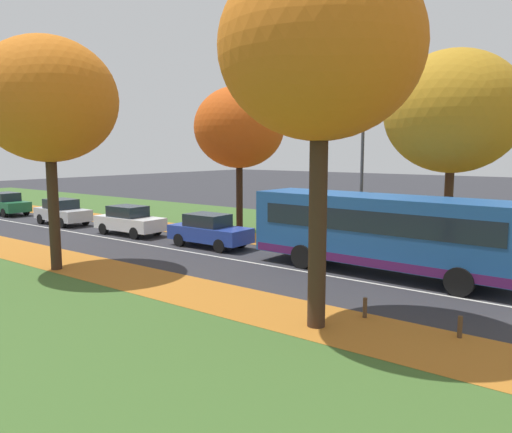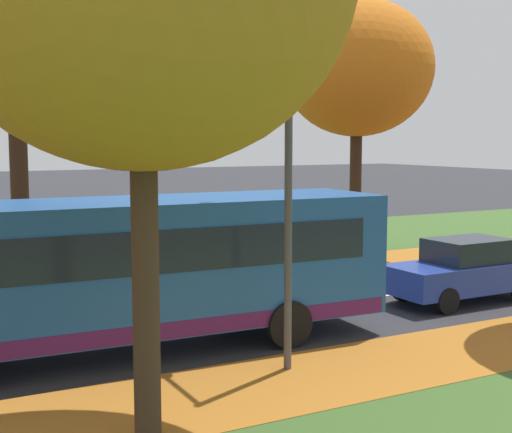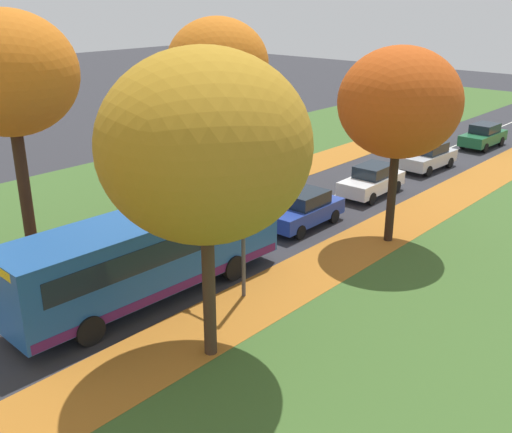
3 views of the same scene
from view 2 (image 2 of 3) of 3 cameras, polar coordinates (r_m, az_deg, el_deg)
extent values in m
cube|color=#3D6028|center=(28.50, 3.46, -2.15)|extent=(12.00, 90.00, 0.01)
cube|color=#B26B23|center=(21.70, -3.72, -4.80)|extent=(2.80, 60.00, 0.00)
cube|color=#B26B23|center=(14.10, 12.26, -11.05)|extent=(2.80, 60.00, 0.00)
cube|color=silver|center=(21.34, 16.57, -5.26)|extent=(0.12, 80.00, 0.01)
cylinder|color=#382619|center=(20.15, -18.36, 1.62)|extent=(0.48, 0.48, 5.30)
ellipsoid|color=orange|center=(20.32, -18.83, 14.64)|extent=(5.17, 5.17, 4.66)
cylinder|color=#382619|center=(25.34, 7.95, 2.00)|extent=(0.42, 0.42, 4.63)
ellipsoid|color=orange|center=(25.38, 8.10, 11.70)|extent=(5.26, 5.26, 4.74)
cylinder|color=#422D1E|center=(9.88, -8.81, -6.05)|extent=(0.37, 0.37, 4.16)
cylinder|color=#4C3823|center=(18.97, -19.61, -5.91)|extent=(0.12, 0.12, 0.58)
cylinder|color=#47474C|center=(12.63, 2.60, 0.93)|extent=(0.14, 0.14, 6.00)
cylinder|color=#47474C|center=(13.38, 0.86, 13.69)|extent=(1.60, 0.10, 0.10)
ellipsoid|color=silver|center=(14.07, -0.76, 13.12)|extent=(0.44, 0.28, 0.20)
cube|color=#1E5199|center=(14.16, -9.97, -3.76)|extent=(2.85, 10.48, 2.50)
cube|color=#19232D|center=(14.10, -10.00, -2.16)|extent=(2.85, 9.23, 0.80)
cube|color=#4C1951|center=(14.38, -9.89, -7.96)|extent=(2.86, 10.27, 0.32)
cylinder|color=black|center=(14.42, 2.59, -8.57)|extent=(0.33, 0.97, 0.96)
cylinder|color=black|center=(16.48, -1.42, -6.68)|extent=(0.33, 0.97, 0.96)
cube|color=#233D9E|center=(19.05, 16.25, -4.58)|extent=(1.75, 4.22, 0.70)
cube|color=#19232D|center=(19.05, 16.63, -2.61)|extent=(1.47, 2.03, 0.60)
cylinder|color=black|center=(17.68, 15.01, -6.53)|extent=(0.23, 0.64, 0.64)
cylinder|color=black|center=(18.81, 11.70, -5.68)|extent=(0.23, 0.64, 0.64)
cylinder|color=black|center=(20.57, 17.25, -4.81)|extent=(0.23, 0.64, 0.64)
camera|label=1|loc=(31.19, -34.07, 6.16)|focal=35.00mm
camera|label=3|loc=(9.59, -136.80, 33.20)|focal=42.00mm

